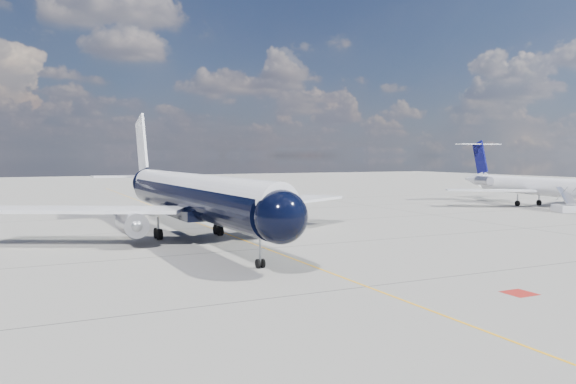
# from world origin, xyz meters

# --- Properties ---
(ground) EXTENTS (320.00, 320.00, 0.00)m
(ground) POSITION_xyz_m (0.00, 30.00, 0.00)
(ground) COLOR gray
(ground) RESTS_ON ground
(taxiway_centerline) EXTENTS (0.16, 160.00, 0.01)m
(taxiway_centerline) POSITION_xyz_m (0.00, 25.00, 0.00)
(taxiway_centerline) COLOR #FFAF0D
(taxiway_centerline) RESTS_ON ground
(red_marking) EXTENTS (1.60, 1.60, 0.01)m
(red_marking) POSITION_xyz_m (6.80, -10.00, 0.00)
(red_marking) COLOR maroon
(red_marking) RESTS_ON ground
(main_airliner) EXTENTS (36.72, 44.63, 12.91)m
(main_airliner) POSITION_xyz_m (-3.93, 18.99, 4.01)
(main_airliner) COLOR black
(main_airliner) RESTS_ON ground
(regional_jet) EXTENTS (26.31, 30.47, 10.33)m
(regional_jet) POSITION_xyz_m (52.19, 30.07, 3.26)
(regional_jet) COLOR white
(regional_jet) RESTS_ON ground
(boarding_stair) EXTENTS (3.67, 3.99, 3.55)m
(boarding_stair) POSITION_xyz_m (48.98, 20.10, 0.66)
(boarding_stair) COLOR white
(boarding_stair) RESTS_ON ground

